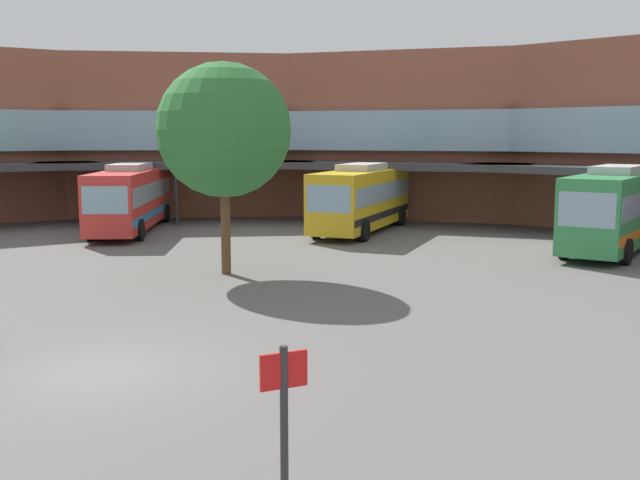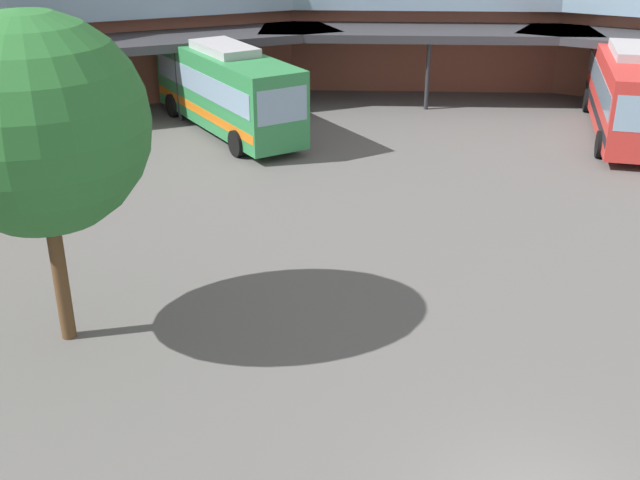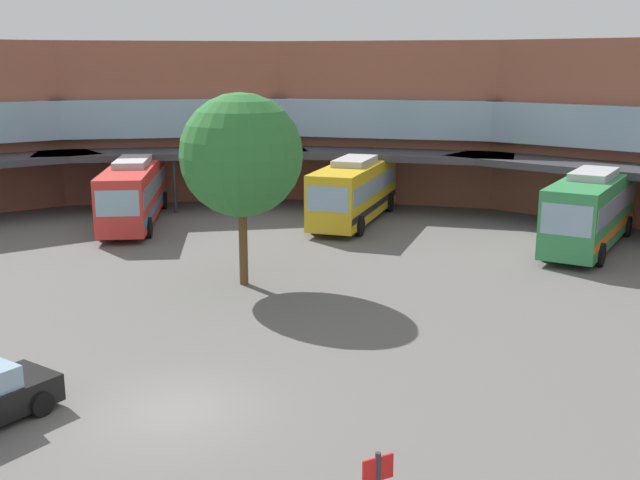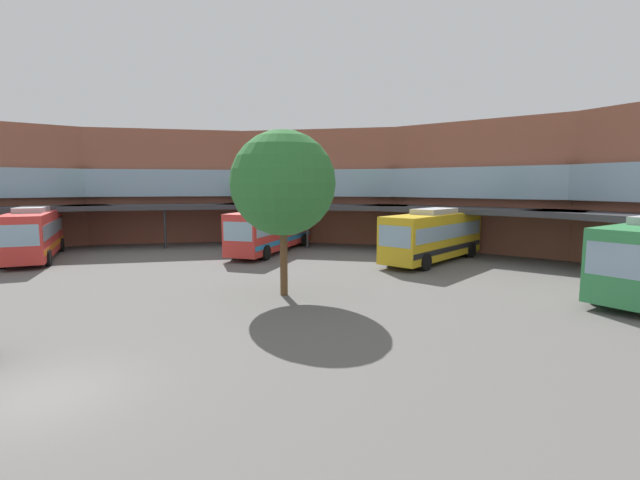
{
  "view_description": "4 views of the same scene",
  "coord_description": "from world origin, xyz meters",
  "px_view_note": "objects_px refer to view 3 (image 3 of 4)",
  "views": [
    {
      "loc": [
        12.31,
        -11.36,
        5.25
      ],
      "look_at": [
        -2.24,
        13.56,
        1.16
      ],
      "focal_mm": 41.69,
      "sensor_mm": 36.0,
      "label": 1
    },
    {
      "loc": [
        -9.31,
        -6.46,
        10.32
      ],
      "look_at": [
        1.45,
        8.96,
        1.72
      ],
      "focal_mm": 44.2,
      "sensor_mm": 36.0,
      "label": 2
    },
    {
      "loc": [
        12.1,
        -14.99,
        9.19
      ],
      "look_at": [
        -2.17,
        12.72,
        1.8
      ],
      "focal_mm": 42.86,
      "sensor_mm": 36.0,
      "label": 3
    },
    {
      "loc": [
        12.85,
        -1.6,
        5.34
      ],
      "look_at": [
        -2.26,
        11.04,
        2.93
      ],
      "focal_mm": 25.33,
      "sensor_mm": 36.0,
      "label": 4
    }
  ],
  "objects_px": {
    "bus_4": "(134,190)",
    "plaza_tree": "(241,155)",
    "bus_1": "(591,209)",
    "bus_3": "(355,190)"
  },
  "relations": [
    {
      "from": "bus_1",
      "to": "bus_4",
      "type": "relative_size",
      "value": 0.93
    },
    {
      "from": "bus_1",
      "to": "plaza_tree",
      "type": "height_order",
      "value": "plaza_tree"
    },
    {
      "from": "bus_1",
      "to": "plaza_tree",
      "type": "xyz_separation_m",
      "value": [
        -11.85,
        -13.33,
        3.45
      ]
    },
    {
      "from": "bus_1",
      "to": "bus_3",
      "type": "height_order",
      "value": "bus_1"
    },
    {
      "from": "bus_1",
      "to": "bus_3",
      "type": "relative_size",
      "value": 0.99
    },
    {
      "from": "bus_4",
      "to": "plaza_tree",
      "type": "xyz_separation_m",
      "value": [
        12.33,
        -7.62,
        3.54
      ]
    },
    {
      "from": "bus_3",
      "to": "plaza_tree",
      "type": "relative_size",
      "value": 1.34
    },
    {
      "from": "bus_4",
      "to": "plaza_tree",
      "type": "height_order",
      "value": "plaza_tree"
    },
    {
      "from": "bus_4",
      "to": "plaza_tree",
      "type": "relative_size",
      "value": 1.41
    },
    {
      "from": "plaza_tree",
      "to": "bus_1",
      "type": "bearing_deg",
      "value": 48.38
    }
  ]
}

